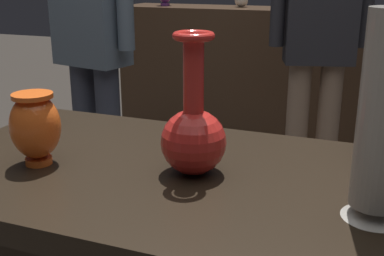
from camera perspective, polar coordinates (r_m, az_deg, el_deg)
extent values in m
cube|color=black|center=(1.06, -0.14, -6.40)|extent=(1.20, 0.64, 0.05)
cube|color=#422D1E|center=(3.21, 14.32, 4.01)|extent=(2.60, 0.40, 0.95)
cube|color=#422D1E|center=(3.13, 15.03, 12.83)|extent=(2.60, 0.40, 0.04)
sphere|color=red|center=(1.02, 0.15, -1.66)|extent=(0.14, 0.14, 0.14)
cylinder|color=red|center=(0.99, 0.16, 6.00)|extent=(0.04, 0.04, 0.16)
torus|color=red|center=(0.97, 0.16, 10.69)|extent=(0.08, 0.08, 0.02)
cylinder|color=#7A388E|center=(1.23, 21.44, -2.58)|extent=(0.07, 0.07, 0.02)
cone|color=gray|center=(0.92, 20.44, -9.02)|extent=(0.11, 0.11, 0.02)
cylinder|color=#E55B1E|center=(1.15, -17.42, -3.64)|extent=(0.06, 0.06, 0.02)
ellipsoid|color=#E55B1E|center=(1.12, -17.80, 0.20)|extent=(0.11, 0.11, 0.15)
cylinder|color=#E55B1E|center=(1.10, -18.13, 3.60)|extent=(0.09, 0.09, 0.01)
cone|color=#477A38|center=(3.09, 14.99, 13.28)|extent=(0.06, 0.06, 0.01)
sphere|color=silver|center=(3.26, 5.79, 14.63)|extent=(0.09, 0.09, 0.09)
cylinder|color=#7A388E|center=(3.40, -3.16, 14.21)|extent=(0.06, 0.06, 0.02)
cylinder|color=#333847|center=(2.30, -9.48, -2.89)|extent=(0.11, 0.11, 0.82)
cylinder|color=#333847|center=(2.40, -12.13, -2.17)|extent=(0.11, 0.11, 0.82)
cylinder|color=#846B56|center=(2.55, 15.39, -1.48)|extent=(0.11, 0.11, 0.79)
cylinder|color=#846B56|center=(2.53, 12.05, -1.41)|extent=(0.11, 0.11, 0.79)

